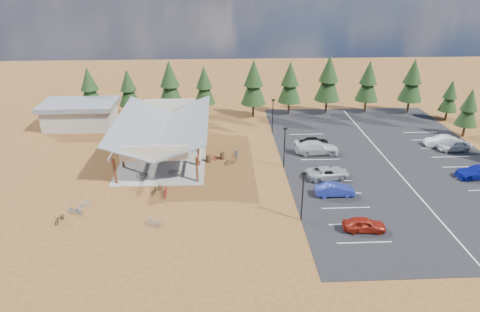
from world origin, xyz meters
The scene contains 46 objects.
ground centered at (0.00, 0.00, 0.00)m, with size 140.00×140.00×0.00m, color brown.
asphalt_lot centered at (18.50, 3.00, 0.02)m, with size 27.00×44.00×0.04m, color black.
concrete_pad centered at (-10.00, 7.00, 0.05)m, with size 10.60×18.60×0.10m, color gray.
bike_pavilion centered at (-10.00, 7.00, 3.82)m, with size 11.65×19.40×4.97m.
outbuilding centered at (-24.00, 18.00, 2.03)m, with size 11.00×7.00×3.90m.
lamp_post_0 centered at (5.00, -10.00, 2.98)m, with size 0.50×0.25×5.14m.
lamp_post_1 centered at (5.00, 2.00, 2.98)m, with size 0.50×0.25×5.14m.
lamp_post_2 centered at (5.00, 14.00, 2.98)m, with size 0.50×0.25×5.14m.
trash_bin_0 centered at (-2.52, 4.80, 0.45)m, with size 0.60×0.60×0.90m, color #3E2816.
trash_bin_1 centered at (-4.24, 3.99, 0.45)m, with size 0.60×0.60×0.90m, color #3E2816.
pine_0 centered at (-23.33, 22.26, 5.07)m, with size 3.56×3.56×8.30m.
pine_1 centered at (-17.33, 22.67, 4.77)m, with size 3.36×3.36×7.82m.
pine_2 centered at (-10.55, 21.80, 5.68)m, with size 3.99×3.99×9.29m.
pine_3 centered at (-5.16, 22.95, 4.98)m, with size 3.50×3.50×8.16m.
pine_4 centered at (2.72, 21.45, 5.72)m, with size 4.02×4.02×9.36m.
pine_5 centered at (8.73, 22.63, 5.40)m, with size 3.79×3.79×8.84m.
pine_6 centered at (15.04, 22.68, 5.98)m, with size 4.20×4.20×9.78m.
pine_7 centered at (21.78, 22.98, 5.36)m, with size 3.77×3.77×8.78m.
pine_8 centered at (28.84, 22.28, 5.57)m, with size 3.91×3.91×9.12m.
pine_12 centered at (32.49, 11.17, 4.33)m, with size 3.05×3.05×7.10m.
pine_13 centered at (33.42, 18.24, 4.02)m, with size 2.83×2.83×6.60m.
bike_0 centered at (-11.77, -0.28, 0.50)m, with size 0.54×1.54×0.81m, color black.
bike_1 centered at (-12.50, 5.82, 0.59)m, with size 0.46×1.63×0.98m, color #96989E.
bike_2 centered at (-12.43, 9.28, 0.50)m, with size 0.53×1.53×0.80m, color navy.
bike_3 centered at (-12.37, 13.77, 0.60)m, with size 0.47×1.67×1.00m, color maroon.
bike_4 centered at (-8.17, 0.37, 0.52)m, with size 0.56×1.60×0.84m, color black.
bike_5 centered at (-8.62, 5.42, 0.61)m, with size 0.48×1.70×1.02m, color gray.
bike_6 centered at (-7.96, 7.71, 0.52)m, with size 0.56×1.61×0.85m, color #15469E.
bike_7 centered at (-8.62, 14.36, 0.58)m, with size 0.45×1.59×0.95m, color maroon.
bike_8 centered at (-18.28, -9.27, 0.42)m, with size 0.56×1.61×0.85m, color black.
bike_9 centered at (-16.71, -6.68, 0.45)m, with size 0.42×1.49×0.90m, color #97999E.
bike_10 centered at (-17.25, -7.86, 0.42)m, with size 0.55×1.59×0.83m, color navy.
bike_11 centered at (-8.67, -4.50, 0.55)m, with size 0.52×1.82×1.10m, color maroon.
bike_12 centered at (-9.73, -3.74, 0.48)m, with size 0.64×1.84×0.97m, color black.
bike_13 centered at (-9.07, -10.46, 0.51)m, with size 0.48×1.71×1.03m, color gray.
bike_14 centered at (-0.64, 5.47, 0.50)m, with size 0.67×1.92×1.01m, color navy.
bike_15 centered at (-3.86, 4.20, 0.44)m, with size 0.42×1.47×0.89m, color maroon.
bike_16 centered at (-1.56, 3.10, 0.42)m, with size 0.55×1.59×0.84m, color black.
car_0 centered at (10.50, -12.12, 0.71)m, with size 1.58×3.92×1.34m, color maroon.
car_1 centered at (9.47, -5.34, 0.73)m, with size 1.47×4.21×1.39m, color navy.
car_2 centered at (9.67, -1.24, 0.73)m, with size 2.30×4.99×1.39m, color #9C9FA3.
car_3 centered at (9.95, 5.94, 0.87)m, with size 2.31×5.69×1.65m, color silver.
car_4 centered at (10.11, 8.40, 0.71)m, with size 1.59×3.95×1.35m, color black.
car_7 centered at (27.16, -1.96, 0.78)m, with size 2.09×5.13×1.49m, color #0D1791.
car_8 centered at (28.46, 6.05, 0.80)m, with size 1.79×4.45×1.52m, color #A9ABB0.
car_9 centered at (27.52, 7.65, 0.78)m, with size 1.56×4.48×1.48m, color silver.
Camera 1 is at (-2.62, -45.16, 22.55)m, focal length 32.00 mm.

